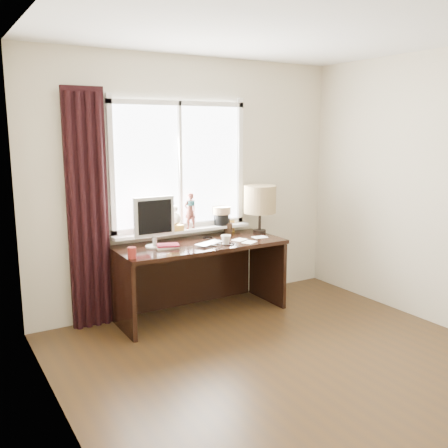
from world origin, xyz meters
TOP-DOWN VIEW (x-y plane):
  - floor at (0.00, 0.00)m, footprint 3.50×4.00m
  - ceiling at (0.00, 0.00)m, footprint 3.50×4.00m
  - wall_back at (0.00, 2.00)m, footprint 3.50×0.00m
  - wall_left at (-1.75, 0.00)m, footprint 0.00×4.00m
  - laptop at (-0.06, 1.51)m, footprint 0.37×0.30m
  - mug at (0.09, 1.45)m, footprint 0.13×0.13m
  - red_cup at (-0.90, 1.41)m, footprint 0.08×0.08m
  - window at (-0.15, 1.95)m, footprint 1.52×0.20m
  - curtain at (-1.13, 1.91)m, footprint 0.38×0.09m
  - desk at (-0.10, 1.73)m, footprint 1.70×0.70m
  - monitor at (-0.56, 1.69)m, footprint 0.40×0.18m
  - notebook_stack at (-0.47, 1.61)m, footprint 0.25×0.21m
  - brush_holder at (0.36, 1.85)m, footprint 0.09×0.09m
  - icon_frame at (0.43, 1.93)m, footprint 0.10×0.04m
  - table_lamp at (0.70, 1.74)m, footprint 0.35×0.35m
  - loose_papers at (0.40, 1.50)m, footprint 0.42×0.30m
  - desk_cables at (0.08, 1.59)m, footprint 0.20×0.52m

SIDE VIEW (x-z plane):
  - floor at x=0.00m, z-range 0.00..0.00m
  - desk at x=-0.10m, z-range 0.13..0.88m
  - loose_papers at x=0.40m, z-range 0.75..0.75m
  - desk_cables at x=0.08m, z-range 0.75..0.76m
  - laptop at x=-0.06m, z-range 0.75..0.77m
  - notebook_stack at x=-0.47m, z-range 0.75..0.78m
  - mug at x=0.09m, z-range 0.75..0.85m
  - red_cup at x=-0.90m, z-range 0.75..0.85m
  - brush_holder at x=0.36m, z-range 0.69..0.94m
  - icon_frame at x=0.43m, z-range 0.75..0.88m
  - monitor at x=-0.56m, z-range 0.78..1.27m
  - table_lamp at x=0.70m, z-range 0.85..1.37m
  - curtain at x=-1.13m, z-range -0.01..2.24m
  - wall_back at x=0.00m, z-range 0.00..2.60m
  - wall_left at x=-1.75m, z-range 0.00..2.60m
  - window at x=-0.15m, z-range 0.60..2.00m
  - ceiling at x=0.00m, z-range 2.60..2.60m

